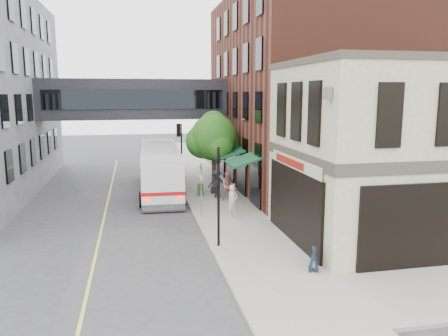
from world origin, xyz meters
name	(u,v)px	position (x,y,z in m)	size (l,w,h in m)	color
ground	(218,266)	(0.00, 0.00, 0.00)	(120.00, 120.00, 0.00)	#38383A
sidewalk_main	(209,189)	(2.00, 14.00, 0.07)	(4.00, 60.00, 0.15)	gray
corner_building	(395,152)	(8.97, 2.00, 4.21)	(10.19, 8.12, 8.45)	tan
brick_building	(310,93)	(9.98, 15.00, 6.99)	(13.76, 18.00, 14.00)	#53261A
skyway_bridge	(135,99)	(-3.00, 18.00, 6.50)	(14.00, 3.18, 3.00)	black
traffic_signal_near	(218,184)	(0.37, 2.00, 2.98)	(0.44, 0.22, 4.60)	black
traffic_signal_far	(180,141)	(0.26, 17.00, 3.34)	(0.53, 0.28, 4.50)	black
street_sign_pole	(201,185)	(0.39, 7.00, 1.93)	(0.08, 0.75, 3.00)	gray
street_tree	(213,138)	(2.19, 13.22, 3.91)	(3.80, 3.20, 5.60)	#382619
lane_marking	(106,210)	(-5.00, 10.00, 0.01)	(0.12, 40.00, 0.01)	#D8CC4C
bus	(160,167)	(-1.43, 14.21, 1.77)	(3.15, 11.79, 3.15)	silver
pedestrian_a	(233,201)	(2.10, 6.59, 1.03)	(0.64, 0.42, 1.75)	silver
pedestrian_b	(228,186)	(2.63, 10.18, 1.08)	(0.91, 0.71, 1.86)	tan
pedestrian_c	(217,184)	(2.07, 11.16, 1.07)	(1.19, 0.69, 1.85)	black
newspaper_box	(200,190)	(1.07, 11.87, 0.56)	(0.41, 0.36, 0.82)	#166121
sandwich_board	(314,259)	(3.48, -1.50, 0.60)	(0.33, 0.51, 0.91)	black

